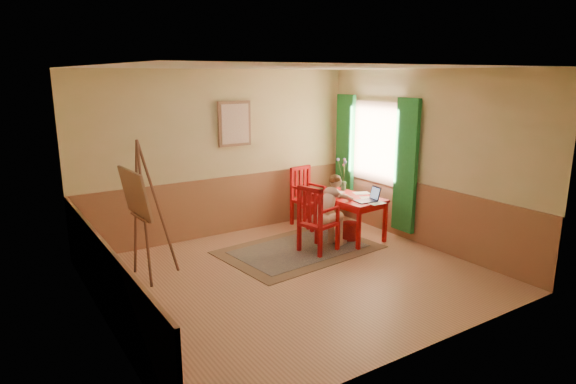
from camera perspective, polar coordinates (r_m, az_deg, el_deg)
room at (r=6.46m, az=0.79°, el=1.77°), size 5.04×4.54×2.84m
wainscot at (r=7.34m, az=-2.69°, el=-4.05°), size 5.00×4.50×1.00m
window at (r=8.80m, az=9.98°, el=4.38°), size 0.12×2.01×2.20m
wall_portrait at (r=8.40m, az=-6.20°, el=7.89°), size 0.60×0.05×0.76m
rug at (r=7.84m, az=1.31°, el=-6.68°), size 2.55×1.84×0.02m
table at (r=8.30m, az=6.99°, el=-1.11°), size 0.83×1.26×0.72m
chair_left at (r=7.59m, az=3.33°, el=-3.20°), size 0.60×0.58×1.07m
chair_back at (r=9.00m, az=2.15°, el=-0.49°), size 0.54×0.56×1.07m
figure at (r=7.76m, az=4.81°, el=-1.95°), size 0.91×0.50×1.18m
laptop at (r=8.00m, az=9.37°, el=-0.74°), size 0.41×0.27×0.23m
papers at (r=8.29m, az=8.40°, el=-0.52°), size 0.65×1.14×0.00m
vase at (r=8.67m, az=6.43°, el=1.94°), size 0.20×0.29×0.58m
wastebasket at (r=8.30m, az=7.21°, el=-4.57°), size 0.36×0.36×0.30m
easel at (r=6.71m, az=-17.01°, el=-0.74°), size 0.66×0.85×1.91m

